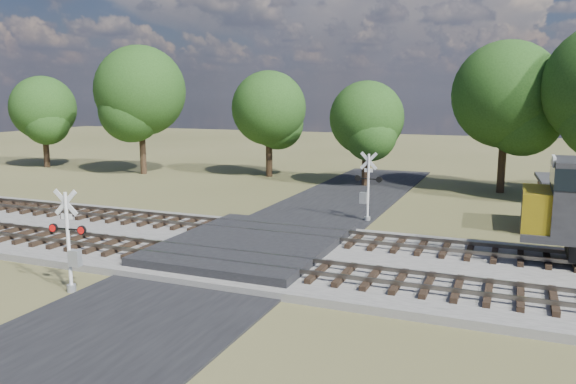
% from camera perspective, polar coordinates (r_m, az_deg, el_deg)
% --- Properties ---
extents(ground, '(160.00, 160.00, 0.00)m').
position_cam_1_polar(ground, '(24.63, -4.17, -6.50)').
color(ground, '#494927').
rests_on(ground, ground).
extents(ballast_bed, '(140.00, 10.00, 0.30)m').
position_cam_1_polar(ballast_bed, '(22.69, 19.96, -8.12)').
color(ballast_bed, gray).
rests_on(ballast_bed, ground).
extents(road, '(7.00, 60.00, 0.08)m').
position_cam_1_polar(road, '(24.61, -4.17, -6.41)').
color(road, black).
rests_on(road, ground).
extents(crossing_panel, '(7.00, 9.00, 0.62)m').
position_cam_1_polar(crossing_panel, '(24.97, -3.67, -5.51)').
color(crossing_panel, '#262628').
rests_on(crossing_panel, ground).
extents(track_near, '(140.00, 2.60, 0.33)m').
position_cam_1_polar(track_near, '(21.54, 0.95, -7.73)').
color(track_near, black).
rests_on(track_near, ballast_bed).
extents(track_far, '(140.00, 2.60, 0.33)m').
position_cam_1_polar(track_far, '(26.09, 4.95, -4.64)').
color(track_far, black).
rests_on(track_far, ballast_bed).
extents(crossing_signal_near, '(1.50, 0.34, 3.71)m').
position_cam_1_polar(crossing_signal_near, '(21.20, -21.20, -5.52)').
color(crossing_signal_near, silver).
rests_on(crossing_signal_near, ground).
extents(crossing_signal_far, '(1.56, 0.34, 3.88)m').
position_cam_1_polar(crossing_signal_far, '(31.10, 7.99, -0.08)').
color(crossing_signal_far, silver).
rests_on(crossing_signal_far, ground).
extents(treeline, '(81.86, 11.23, 11.74)m').
position_cam_1_polar(treeline, '(41.81, 25.68, 8.98)').
color(treeline, black).
rests_on(treeline, ground).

